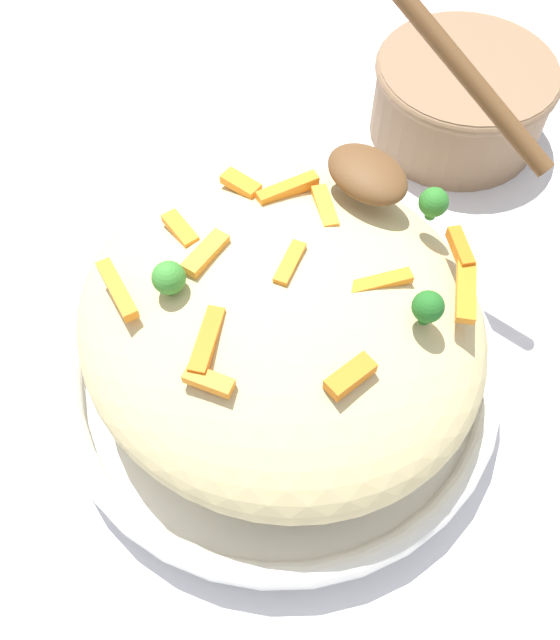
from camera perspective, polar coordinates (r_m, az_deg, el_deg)
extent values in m
plane|color=silver|center=(0.48, 0.00, -4.87)|extent=(2.40, 2.40, 0.00)
cylinder|color=white|center=(0.48, 0.00, -4.32)|extent=(0.28, 0.28, 0.02)
torus|color=white|center=(0.46, 0.00, -3.27)|extent=(0.30, 0.30, 0.02)
torus|color=black|center=(0.46, 0.00, -3.08)|extent=(0.29, 0.29, 0.00)
ellipsoid|color=#DBC689|center=(0.42, 0.00, 0.09)|extent=(0.26, 0.24, 0.10)
cube|color=orange|center=(0.42, 0.66, 11.06)|extent=(0.02, 0.04, 0.01)
cube|color=orange|center=(0.38, 0.59, 5.02)|extent=(0.02, 0.03, 0.01)
cube|color=orange|center=(0.39, 15.50, 2.35)|extent=(0.03, 0.04, 0.01)
cube|color=orange|center=(0.38, 8.31, 3.15)|extent=(0.02, 0.04, 0.01)
cube|color=orange|center=(0.39, -6.33, 5.64)|extent=(0.02, 0.03, 0.01)
cube|color=orange|center=(0.35, 5.98, -4.76)|extent=(0.01, 0.03, 0.01)
cube|color=orange|center=(0.35, -6.07, -5.15)|extent=(0.03, 0.02, 0.01)
cube|color=orange|center=(0.43, -3.34, 11.47)|extent=(0.03, 0.02, 0.01)
cube|color=orange|center=(0.40, 15.05, 5.91)|extent=(0.03, 0.02, 0.01)
cube|color=orange|center=(0.38, -13.65, 2.54)|extent=(0.04, 0.02, 0.01)
cube|color=orange|center=(0.41, -8.46, 7.64)|extent=(0.03, 0.01, 0.01)
cube|color=orange|center=(0.36, -6.21, -1.77)|extent=(0.03, 0.04, 0.01)
cube|color=orange|center=(0.41, 3.83, 9.51)|extent=(0.03, 0.02, 0.01)
cylinder|color=#296820|center=(0.42, 12.66, 8.84)|extent=(0.01, 0.01, 0.01)
sphere|color=#2D7A28|center=(0.41, 12.91, 9.72)|extent=(0.02, 0.02, 0.02)
cylinder|color=#205B1C|center=(0.37, 12.17, 0.26)|extent=(0.01, 0.01, 0.01)
sphere|color=#236B23|center=(0.36, 12.45, 1.12)|extent=(0.02, 0.02, 0.02)
cylinder|color=#377928|center=(0.38, -9.21, 2.69)|extent=(0.01, 0.01, 0.01)
sphere|color=#3D8E33|center=(0.37, -9.42, 3.56)|extent=(0.02, 0.02, 0.02)
ellipsoid|color=brown|center=(0.42, 7.42, 12.20)|extent=(0.06, 0.04, 0.02)
cylinder|color=brown|center=(0.45, 14.70, 20.49)|extent=(0.16, 0.03, 0.09)
cylinder|color=#8C6B4C|center=(0.64, 15.00, 17.58)|extent=(0.15, 0.15, 0.07)
torus|color=#8C6B4C|center=(0.62, 15.65, 19.70)|extent=(0.16, 0.16, 0.01)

